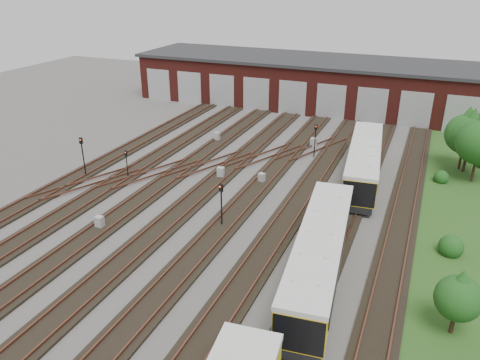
% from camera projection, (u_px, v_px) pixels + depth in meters
% --- Properties ---
extents(ground, '(120.00, 120.00, 0.00)m').
position_uv_depth(ground, '(173.00, 247.00, 31.75)').
color(ground, '#484643').
rests_on(ground, ground).
extents(track_network, '(30.40, 70.00, 0.33)m').
position_uv_depth(track_network, '(175.00, 241.00, 32.26)').
color(track_network, black).
rests_on(track_network, ground).
extents(maintenance_shed, '(51.00, 12.50, 6.35)m').
position_uv_depth(maintenance_shed, '(319.00, 82.00, 64.07)').
color(maintenance_shed, '#551A15').
rests_on(maintenance_shed, ground).
extents(grass_verge, '(8.00, 55.00, 0.05)m').
position_uv_depth(grass_verge, '(475.00, 233.00, 33.43)').
color(grass_verge, '#1D4818').
rests_on(grass_verge, ground).
extents(metro_train, '(4.11, 46.57, 2.97)m').
position_uv_depth(metro_train, '(320.00, 254.00, 27.65)').
color(metro_train, black).
rests_on(metro_train, ground).
extents(signal_mast_0, '(0.32, 0.31, 3.80)m').
position_uv_depth(signal_mast_0, '(83.00, 152.00, 41.55)').
color(signal_mast_0, black).
rests_on(signal_mast_0, ground).
extents(signal_mast_1, '(0.26, 0.25, 2.69)m').
position_uv_depth(signal_mast_1, '(127.00, 161.00, 41.57)').
color(signal_mast_1, black).
rests_on(signal_mast_1, ground).
extents(signal_mast_2, '(0.27, 0.25, 3.41)m').
position_uv_depth(signal_mast_2, '(315.00, 137.00, 46.28)').
color(signal_mast_2, black).
rests_on(signal_mast_2, ground).
extents(signal_mast_3, '(0.32, 0.31, 3.40)m').
position_uv_depth(signal_mast_3, '(221.00, 200.00, 33.50)').
color(signal_mast_3, black).
rests_on(signal_mast_3, ground).
extents(relay_cabinet_0, '(0.60, 0.51, 0.96)m').
position_uv_depth(relay_cabinet_0, '(100.00, 223.00, 33.91)').
color(relay_cabinet_0, '#9C9DA0').
rests_on(relay_cabinet_0, ground).
extents(relay_cabinet_1, '(0.62, 0.52, 1.01)m').
position_uv_depth(relay_cabinet_1, '(217.00, 137.00, 51.37)').
color(relay_cabinet_1, '#9C9DA0').
rests_on(relay_cabinet_1, ground).
extents(relay_cabinet_2, '(0.68, 0.60, 1.02)m').
position_uv_depth(relay_cabinet_2, '(221.00, 173.00, 42.22)').
color(relay_cabinet_2, '#9C9DA0').
rests_on(relay_cabinet_2, ground).
extents(relay_cabinet_3, '(0.67, 0.61, 0.91)m').
position_uv_depth(relay_cabinet_3, '(262.00, 178.00, 41.23)').
color(relay_cabinet_3, '#9C9DA0').
rests_on(relay_cabinet_3, ground).
extents(relay_cabinet_4, '(0.63, 0.53, 1.03)m').
position_uv_depth(relay_cabinet_4, '(313.00, 143.00, 49.57)').
color(relay_cabinet_4, '#9C9DA0').
rests_on(relay_cabinet_4, ground).
extents(tree_0, '(3.70, 3.70, 6.13)m').
position_uv_depth(tree_0, '(467.00, 129.00, 42.72)').
color(tree_0, black).
rests_on(tree_0, ground).
extents(tree_1, '(3.70, 3.70, 6.13)m').
position_uv_depth(tree_1, '(471.00, 132.00, 42.09)').
color(tree_1, black).
rests_on(tree_1, ground).
extents(tree_3, '(2.36, 2.36, 3.91)m').
position_uv_depth(tree_3, '(459.00, 294.00, 23.23)').
color(tree_3, black).
rests_on(tree_3, ground).
extents(bush_0, '(1.61, 1.61, 1.61)m').
position_uv_depth(bush_0, '(452.00, 244.00, 30.69)').
color(bush_0, '#144112').
rests_on(bush_0, ground).
extents(bush_1, '(1.30, 1.30, 1.30)m').
position_uv_depth(bush_1, '(442.00, 175.00, 41.29)').
color(bush_1, '#144112').
rests_on(bush_1, ground).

